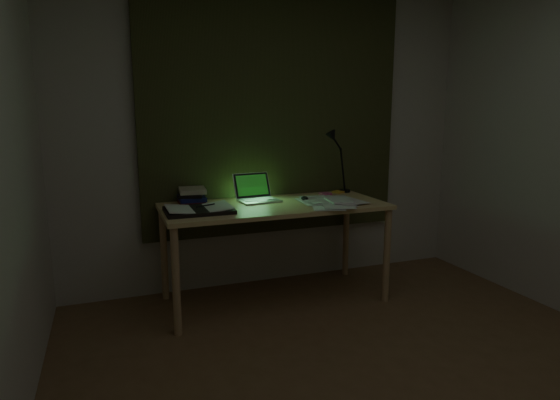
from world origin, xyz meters
The scene contains 11 objects.
wall_back centered at (0.00, 2.00, 1.25)m, with size 3.50×0.00×2.50m, color beige.
curtain centered at (0.00, 1.96, 1.45)m, with size 2.20×0.06×2.00m, color #36391C.
desk centered at (-0.15, 1.55, 0.38)m, with size 1.68×0.74×0.77m, color #D6B473, non-canonical shape.
laptop centered at (-0.23, 1.69, 0.88)m, with size 0.30×0.34×0.22m, color silver, non-canonical shape.
open_textbook centered at (-0.74, 1.47, 0.79)m, with size 0.46×0.33×0.04m, color silver, non-canonical shape.
book_stack centered at (-0.73, 1.78, 0.83)m, with size 0.19×0.23×0.12m, color silver, non-canonical shape.
loose_papers centered at (0.27, 1.44, 0.78)m, with size 0.37×0.39×0.02m, color silver, non-canonical shape.
mouse centered at (0.12, 1.61, 0.78)m, with size 0.05×0.09×0.03m, color black.
sticky_yellow centered at (0.53, 1.83, 0.77)m, with size 0.08×0.08×0.02m, color gold.
sticky_pink centered at (0.38, 1.78, 0.78)m, with size 0.08×0.08×0.02m, color #D45282.
desk_lamp centered at (0.60, 1.85, 1.02)m, with size 0.34×0.27×0.52m, color black, non-canonical shape.
Camera 1 is at (-1.32, -1.71, 1.46)m, focal length 30.00 mm.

